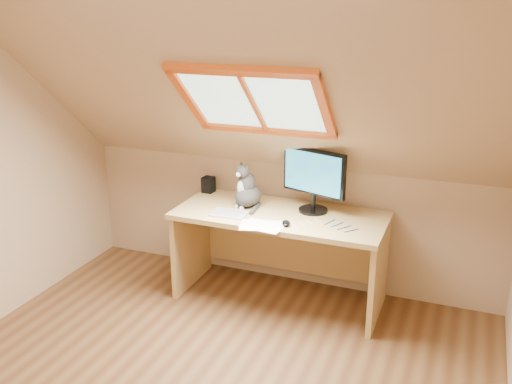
% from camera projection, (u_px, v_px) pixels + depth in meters
% --- Properties ---
extents(room_shell, '(3.52, 3.52, 2.41)m').
position_uv_depth(room_shell, '(169.00, 176.00, 2.81)').
color(room_shell, tan).
rests_on(room_shell, ground).
extents(desk, '(1.59, 0.70, 0.73)m').
position_uv_depth(desk, '(283.00, 237.00, 4.44)').
color(desk, tan).
rests_on(desk, ground).
extents(monitor, '(0.51, 0.22, 0.48)m').
position_uv_depth(monitor, '(314.00, 177.00, 4.25)').
color(monitor, black).
rests_on(monitor, desk).
extents(cat, '(0.28, 0.30, 0.37)m').
position_uv_depth(cat, '(247.00, 190.00, 4.41)').
color(cat, '#3B3634').
rests_on(cat, desk).
extents(desk_speaker, '(0.10, 0.10, 0.13)m').
position_uv_depth(desk_speaker, '(208.00, 185.00, 4.75)').
color(desk_speaker, black).
rests_on(desk_speaker, desk).
extents(graphics_tablet, '(0.27, 0.20, 0.01)m').
position_uv_depth(graphics_tablet, '(229.00, 214.00, 4.28)').
color(graphics_tablet, '#B2B2B7').
rests_on(graphics_tablet, desk).
extents(mouse, '(0.09, 0.12, 0.03)m').
position_uv_depth(mouse, '(286.00, 223.00, 4.06)').
color(mouse, black).
rests_on(mouse, desk).
extents(papers, '(0.33, 0.27, 0.00)m').
position_uv_depth(papers, '(258.00, 223.00, 4.10)').
color(papers, white).
rests_on(papers, desk).
extents(cables, '(0.51, 0.26, 0.01)m').
position_uv_depth(cables, '(327.00, 225.00, 4.06)').
color(cables, silver).
rests_on(cables, desk).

